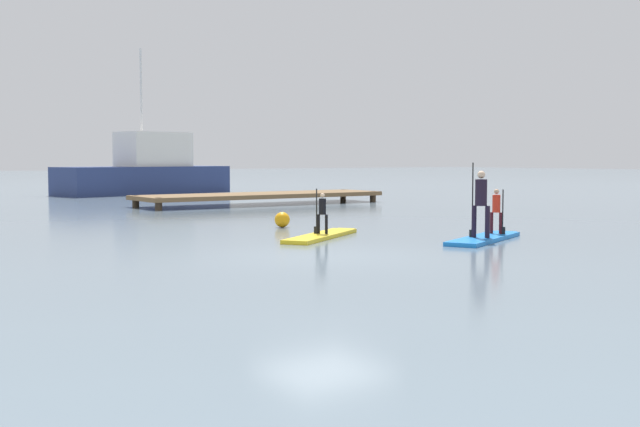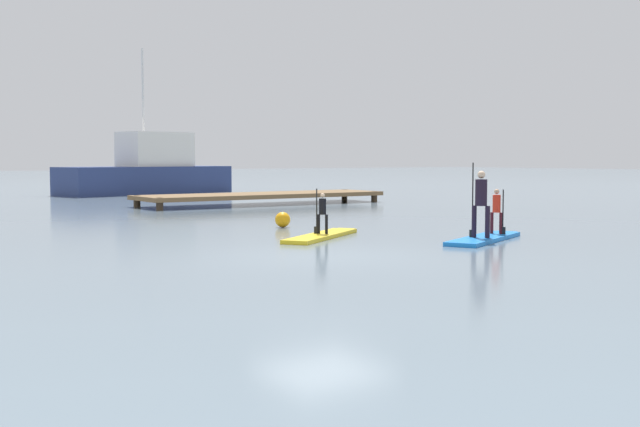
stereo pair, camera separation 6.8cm
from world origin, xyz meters
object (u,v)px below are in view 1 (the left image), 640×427
object	(u,v)px
paddler_child_front	(497,209)
fishing_boat_white_large	(147,171)
paddler_child_solo	(322,211)
paddler_adult	(481,199)
mooring_buoy_mid	(282,220)
paddleboard_near	(322,236)
paddleboard_far	(485,238)

from	to	relation	value
paddler_child_front	fishing_boat_white_large	bearing A→B (deg)	84.83
paddler_child_solo	fishing_boat_white_large	world-z (taller)	fishing_boat_white_large
paddler_adult	fishing_boat_white_large	bearing A→B (deg)	82.82
fishing_boat_white_large	mooring_buoy_mid	world-z (taller)	fishing_boat_white_large
paddleboard_near	paddler_child_front	bearing A→B (deg)	-34.14
paddleboard_near	mooring_buoy_mid	xyz separation A→B (m)	(0.78, 3.17, 0.18)
paddleboard_near	paddler_child_front	size ratio (longest dim) A/B	3.00
paddler_child_solo	paddler_adult	size ratio (longest dim) A/B	0.63
paddleboard_near	paddleboard_far	distance (m)	4.08
paddler_child_solo	mooring_buoy_mid	bearing A→B (deg)	76.25
paddleboard_near	mooring_buoy_mid	bearing A→B (deg)	76.26
mooring_buoy_mid	paddler_adult	bearing A→B (deg)	-73.49
paddleboard_far	paddler_child_solo	bearing A→B (deg)	135.19
paddler_adult	paddleboard_near	bearing A→B (deg)	130.98
paddleboard_near	paddler_adult	xyz separation A→B (m)	(2.60, -3.00, 0.98)
paddler_adult	fishing_boat_white_large	size ratio (longest dim) A/B	0.17
paddler_child_solo	fishing_boat_white_large	xyz separation A→B (m)	(6.33, 26.62, 0.59)
paddleboard_far	mooring_buoy_mid	world-z (taller)	mooring_buoy_mid
paddler_child_front	mooring_buoy_mid	world-z (taller)	paddler_child_front
fishing_boat_white_large	mooring_buoy_mid	distance (m)	24.14
paddler_adult	paddler_child_front	world-z (taller)	paddler_adult
mooring_buoy_mid	fishing_boat_white_large	bearing A→B (deg)	76.67
paddler_adult	mooring_buoy_mid	world-z (taller)	paddler_adult
paddler_child_solo	paddler_adult	distance (m)	4.00
paddleboard_near	paddler_adult	bearing A→B (deg)	-49.02
paddleboard_far	fishing_boat_white_large	distance (m)	29.72
paddleboard_near	paddler_child_solo	world-z (taller)	paddler_child_solo
paddler_adult	paddler_child_front	xyz separation A→B (m)	(1.09, 0.49, -0.29)
paddler_adult	paddler_child_front	size ratio (longest dim) A/B	1.59
paddler_child_solo	mooring_buoy_mid	distance (m)	3.28
mooring_buoy_mid	paddleboard_near	bearing A→B (deg)	-103.74
paddler_adult	paddler_child_solo	bearing A→B (deg)	130.75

